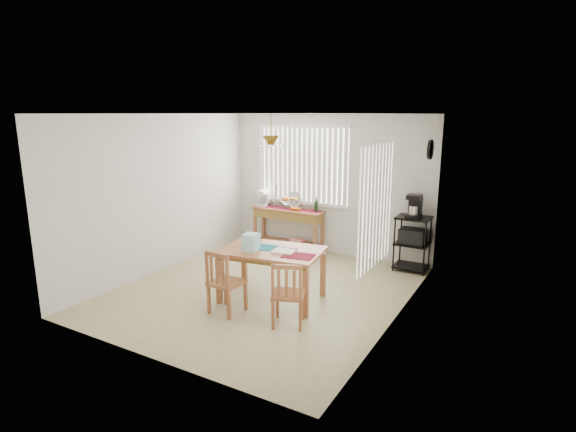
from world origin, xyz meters
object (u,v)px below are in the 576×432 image
Objects in this scene: wire_cart at (412,238)px; cart_items at (415,206)px; dining_table at (272,255)px; chair_right at (288,294)px; sideboard at (288,219)px; chair_left at (225,282)px.

wire_cart is 0.55m from cart_items.
cart_items reaches higher than dining_table.
cart_items reaches higher than wire_cart.
chair_right reaches higher than dining_table.
dining_table is (1.02, -2.27, 0.06)m from sideboard.
sideboard is 0.95× the size of dining_table.
wire_cart is 3.38m from chair_left.
wire_cart is 2.63m from dining_table.
chair_left is at bearing -114.12° from dining_table.
wire_cart is 2.94m from chair_right.
wire_cart is at bearing 74.26° from chair_right.
sideboard is at bearing 119.46° from chair_right.
dining_table is at bearing -65.81° from sideboard.
sideboard is at bearing 179.35° from cart_items.
chair_left is 0.91m from chair_right.
wire_cart reaches higher than chair_left.
sideboard is at bearing 179.11° from wire_cart.
chair_right is (1.62, -2.87, -0.19)m from sideboard.
cart_items is 2.68m from dining_table.
cart_items is 3.03m from chair_right.
sideboard is 2.42m from wire_cart.
sideboard is 3.30m from chair_right.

